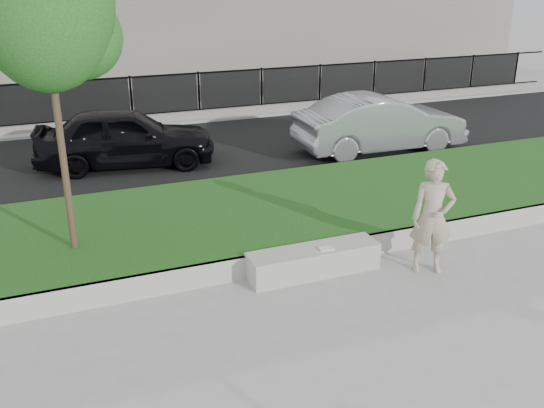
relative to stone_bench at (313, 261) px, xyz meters
name	(u,v)px	position (x,y,z in m)	size (l,w,h in m)	color
ground	(311,301)	(-0.41, -0.80, -0.23)	(90.00, 90.00, 0.00)	gray
grass_bank	(245,218)	(-0.41, 2.20, -0.03)	(34.00, 4.00, 0.40)	black
grass_kerb	(285,260)	(-0.41, 0.24, -0.03)	(34.00, 0.08, 0.40)	#98958E
street	(178,153)	(-0.41, 7.70, -0.21)	(34.00, 7.00, 0.04)	black
far_pavement	(146,117)	(-0.41, 12.20, -0.17)	(34.00, 3.00, 0.12)	gray
iron_fence	(151,108)	(-0.41, 11.20, 0.31)	(32.00, 0.30, 1.50)	slate
stone_bench	(313,261)	(0.00, 0.00, 0.00)	(2.23, 0.56, 0.46)	#98958E
man	(432,217)	(1.83, -0.61, 0.73)	(0.70, 0.46, 1.92)	tan
book	(326,248)	(0.18, -0.10, 0.24)	(0.23, 0.17, 0.03)	beige
young_tree	(49,6)	(-3.55, 1.67, 3.99)	(2.15, 2.05, 5.25)	#38281C
car_dark	(125,137)	(-1.89, 6.96, 0.56)	(1.77, 4.41, 1.50)	black
car_silver	(380,123)	(4.75, 5.77, 0.58)	(1.62, 4.66, 1.53)	#919499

